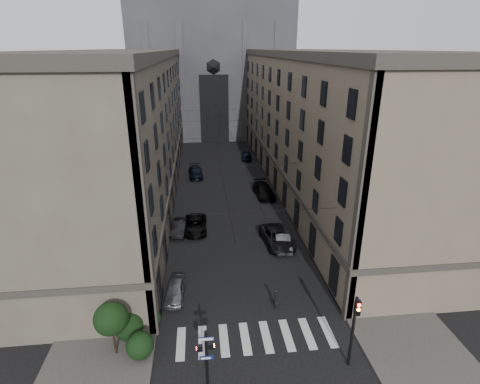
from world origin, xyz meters
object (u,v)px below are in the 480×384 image
object	(u,v)px
car_right_midnear	(277,237)
car_left_far	(196,172)
gothic_tower	(211,54)
car_right_near	(283,241)
pedestrian_signal_left	(206,354)
car_left_near	(175,290)
car_right_midfar	(264,191)
car_left_midnear	(179,228)
pedestrian	(276,299)
car_left_midfar	(196,225)
car_right_far	(247,156)
traffic_light_right	(354,324)

from	to	relation	value
car_right_midnear	car_left_far	bearing A→B (deg)	103.90
gothic_tower	car_right_near	bearing A→B (deg)	-85.42
pedestrian_signal_left	car_right_midnear	size ratio (longest dim) A/B	0.68
car_left_near	car_right_midfar	bearing A→B (deg)	67.24
car_left_midnear	pedestrian	distance (m)	15.86
car_left_near	car_left_far	bearing A→B (deg)	91.46
car_left_far	car_left_midfar	bearing A→B (deg)	-93.62
car_left_midfar	car_right_midfar	bearing A→B (deg)	46.41
car_left_midnear	car_right_midfar	distance (m)	14.87
car_left_far	pedestrian	size ratio (longest dim) A/B	3.01
car_left_near	gothic_tower	bearing A→B (deg)	89.39
car_left_midnear	car_right_midfar	world-z (taller)	car_right_midfar
car_right_near	car_right_midfar	world-z (taller)	car_right_midfar
gothic_tower	car_right_near	distance (m)	60.26
car_right_far	pedestrian	xyz separation A→B (m)	(-3.03, -41.79, 0.16)
pedestrian_signal_left	car_right_near	bearing A→B (deg)	62.85
car_left_midfar	car_right_near	size ratio (longest dim) A/B	1.25
car_right_near	car_right_midnear	size ratio (longest dim) A/B	0.72
car_right_near	car_right_far	size ratio (longest dim) A/B	1.00
car_right_near	car_right_midnear	world-z (taller)	car_right_midnear
car_left_midnear	car_left_far	xyz separation A→B (m)	(1.79, 19.23, 0.06)
traffic_light_right	pedestrian	xyz separation A→B (m)	(-3.57, 6.08, -2.42)
gothic_tower	car_right_midfar	distance (m)	46.88
gothic_tower	car_left_midfar	distance (m)	55.70
traffic_light_right	car_right_near	world-z (taller)	traffic_light_right
car_left_near	car_right_midfar	world-z (taller)	car_right_midfar
gothic_tower	car_left_near	world-z (taller)	gothic_tower
gothic_tower	pedestrian	size ratio (longest dim) A/B	33.22
traffic_light_right	car_right_far	size ratio (longest dim) A/B	1.23
traffic_light_right	car_right_far	distance (m)	47.95
car_left_near	car_left_midfar	world-z (taller)	car_left_midfar
gothic_tower	car_right_midnear	world-z (taller)	gothic_tower
car_left_midnear	car_right_far	bearing A→B (deg)	73.37
gothic_tower	car_left_midnear	size ratio (longest dim) A/B	13.65
gothic_tower	pedestrian_signal_left	world-z (taller)	gothic_tower
car_left_midnear	car_right_far	world-z (taller)	car_right_far
car_left_midfar	car_right_midnear	world-z (taller)	car_right_midnear
car_left_near	car_left_far	distance (m)	30.64
car_left_midnear	car_left_near	bearing A→B (deg)	-84.52
pedestrian_signal_left	car_right_midnear	xyz separation A→B (m)	(7.71, 16.52, -1.51)
traffic_light_right	car_right_midfar	distance (m)	29.74
car_left_midfar	car_right_near	xyz separation A→B (m)	(8.82, -4.74, -0.04)
pedestrian_signal_left	car_right_midnear	distance (m)	18.29
traffic_light_right	pedestrian	world-z (taller)	traffic_light_right
car_left_far	pedestrian	distance (m)	33.49
pedestrian_signal_left	car_left_midfar	xyz separation A→B (m)	(-0.69, 20.60, -1.59)
car_left_far	pedestrian_signal_left	bearing A→B (deg)	-92.63
car_right_midfar	pedestrian	distance (m)	23.76
car_right_near	traffic_light_right	bearing A→B (deg)	-81.95
car_right_near	car_right_midfar	distance (m)	14.21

